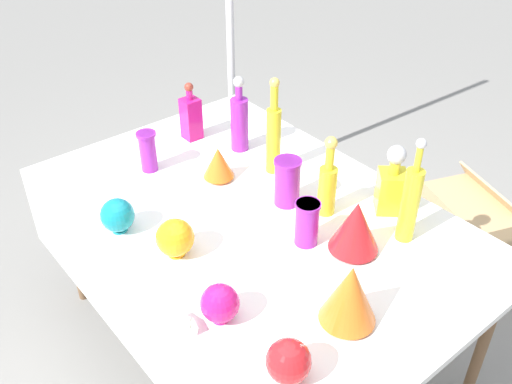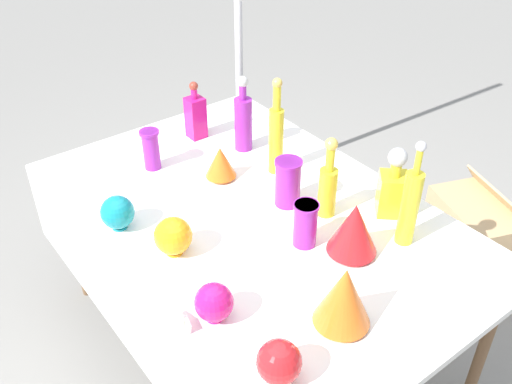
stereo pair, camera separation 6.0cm
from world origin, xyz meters
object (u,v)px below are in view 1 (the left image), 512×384
(square_decanter_1, at_px, (392,185))
(fluted_vase_2, at_px, (356,226))
(tall_bottle_0, at_px, (239,121))
(slender_vase_1, at_px, (148,150))
(round_bowl_3, at_px, (288,361))
(tall_bottle_3, at_px, (410,202))
(cardboard_box_behind_left, at_px, (468,228))
(slender_vase_2, at_px, (287,181))
(tall_bottle_1, at_px, (274,135))
(tall_bottle_2, at_px, (328,184))
(canopy_pole, at_px, (231,48))
(fluted_vase_0, at_px, (218,163))
(slender_vase_0, at_px, (307,222))
(fluted_vase_1, at_px, (350,294))
(round_bowl_1, at_px, (175,238))
(round_bowl_0, at_px, (220,303))
(square_decanter_0, at_px, (191,116))
(round_bowl_2, at_px, (117,215))

(square_decanter_1, distance_m, fluted_vase_2, 0.30)
(tall_bottle_0, xyz_separation_m, slender_vase_1, (-0.11, -0.41, -0.04))
(slender_vase_1, bearing_deg, round_bowl_3, -12.30)
(tall_bottle_3, height_order, cardboard_box_behind_left, tall_bottle_3)
(tall_bottle_3, height_order, slender_vase_2, tall_bottle_3)
(tall_bottle_1, bearing_deg, tall_bottle_2, -5.78)
(slender_vase_1, height_order, canopy_pole, canopy_pole)
(fluted_vase_0, bearing_deg, canopy_pole, 139.93)
(tall_bottle_2, height_order, slender_vase_0, tall_bottle_2)
(fluted_vase_1, bearing_deg, square_decanter_1, 118.26)
(slender_vase_0, xyz_separation_m, round_bowl_3, (0.39, -0.44, -0.02))
(tall_bottle_0, relative_size, tall_bottle_1, 0.82)
(round_bowl_1, bearing_deg, tall_bottle_1, 107.69)
(slender_vase_2, bearing_deg, tall_bottle_0, 165.55)
(slender_vase_0, relative_size, slender_vase_2, 0.89)
(slender_vase_2, distance_m, fluted_vase_2, 0.36)
(canopy_pole, bearing_deg, round_bowl_0, -38.32)
(square_decanter_1, relative_size, round_bowl_0, 2.19)
(round_bowl_0, relative_size, canopy_pole, 0.06)
(round_bowl_3, height_order, canopy_pole, canopy_pole)
(square_decanter_0, xyz_separation_m, cardboard_box_behind_left, (0.88, 1.13, -0.69))
(fluted_vase_2, bearing_deg, tall_bottle_3, 70.22)
(round_bowl_0, bearing_deg, tall_bottle_2, 106.09)
(square_decanter_0, xyz_separation_m, round_bowl_3, (1.28, -0.55, -0.04))
(tall_bottle_0, distance_m, canopy_pole, 0.84)
(slender_vase_1, relative_size, slender_vase_2, 0.92)
(square_decanter_1, height_order, cardboard_box_behind_left, square_decanter_1)
(fluted_vase_1, height_order, fluted_vase_2, fluted_vase_1)
(round_bowl_1, xyz_separation_m, cardboard_box_behind_left, (0.23, 1.64, -0.65))
(tall_bottle_3, bearing_deg, slender_vase_0, -125.19)
(tall_bottle_3, height_order, slender_vase_0, tall_bottle_3)
(fluted_vase_0, xyz_separation_m, fluted_vase_2, (0.67, 0.09, 0.03))
(slender_vase_2, relative_size, round_bowl_3, 1.45)
(fluted_vase_0, bearing_deg, round_bowl_3, -25.60)
(slender_vase_0, height_order, round_bowl_2, slender_vase_0)
(tall_bottle_2, xyz_separation_m, round_bowl_1, (-0.16, -0.58, -0.06))
(square_decanter_0, relative_size, slender_vase_1, 1.55)
(fluted_vase_2, bearing_deg, slender_vase_1, -162.75)
(square_decanter_1, height_order, slender_vase_1, square_decanter_1)
(tall_bottle_2, xyz_separation_m, fluted_vase_2, (0.22, -0.08, -0.02))
(round_bowl_3, bearing_deg, tall_bottle_1, 141.50)
(canopy_pole, bearing_deg, slender_vase_0, -27.23)
(tall_bottle_3, distance_m, slender_vase_0, 0.37)
(slender_vase_0, height_order, fluted_vase_0, slender_vase_0)
(tall_bottle_0, height_order, round_bowl_1, tall_bottle_0)
(tall_bottle_0, height_order, round_bowl_0, tall_bottle_0)
(tall_bottle_1, relative_size, round_bowl_0, 3.29)
(fluted_vase_0, relative_size, cardboard_box_behind_left, 0.26)
(square_decanter_1, bearing_deg, square_decanter_0, -163.99)
(square_decanter_1, relative_size, canopy_pole, 0.12)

